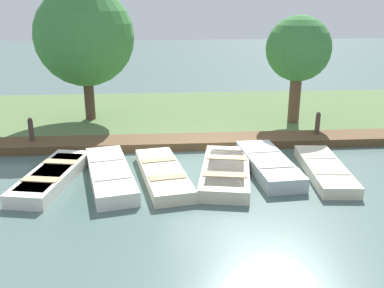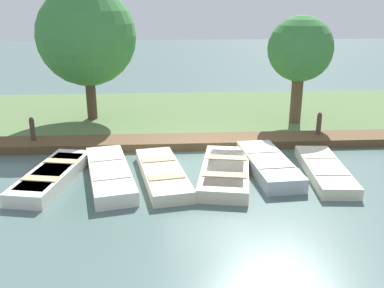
{
  "view_description": "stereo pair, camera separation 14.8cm",
  "coord_description": "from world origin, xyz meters",
  "views": [
    {
      "loc": [
        11.8,
        -1.42,
        4.49
      ],
      "look_at": [
        0.49,
        -0.54,
        0.65
      ],
      "focal_mm": 40.0,
      "sensor_mm": 36.0,
      "label": 1
    },
    {
      "loc": [
        11.82,
        -1.27,
        4.49
      ],
      "look_at": [
        0.49,
        -0.54,
        0.65
      ],
      "focal_mm": 40.0,
      "sensor_mm": 36.0,
      "label": 2
    }
  ],
  "objects": [
    {
      "name": "park_tree_left",
      "position": [
        -3.37,
        3.57,
        2.79
      ],
      "size": [
        2.32,
        2.32,
        4.0
      ],
      "color": "brown",
      "rests_on": "ground_plane"
    },
    {
      "name": "rowboat_1",
      "position": [
        1.37,
        -2.76,
        0.19
      ],
      "size": [
        3.61,
        1.72,
        0.38
      ],
      "rotation": [
        0.0,
        0.0,
        0.22
      ],
      "color": "silver",
      "rests_on": "ground_plane"
    },
    {
      "name": "dock_walkway",
      "position": [
        -1.27,
        0.0,
        0.13
      ],
      "size": [
        1.12,
        17.45,
        0.26
      ],
      "color": "brown",
      "rests_on": "ground_plane"
    },
    {
      "name": "rowboat_4",
      "position": [
        1.04,
        1.52,
        0.2
      ],
      "size": [
        3.2,
        1.26,
        0.4
      ],
      "rotation": [
        0.0,
        0.0,
        0.07
      ],
      "color": "#B2BCC1",
      "rests_on": "ground_plane"
    },
    {
      "name": "rowboat_3",
      "position": [
        1.41,
        0.28,
        0.17
      ],
      "size": [
        3.41,
        1.8,
        0.35
      ],
      "rotation": [
        0.0,
        0.0,
        -0.19
      ],
      "color": "beige",
      "rests_on": "ground_plane"
    },
    {
      "name": "rowboat_0",
      "position": [
        1.4,
        -4.24,
        0.18
      ],
      "size": [
        3.29,
        1.58,
        0.36
      ],
      "rotation": [
        0.0,
        0.0,
        -0.19
      ],
      "color": "silver",
      "rests_on": "ground_plane"
    },
    {
      "name": "rowboat_5",
      "position": [
        1.42,
        2.97,
        0.16
      ],
      "size": [
        3.22,
        1.24,
        0.33
      ],
      "rotation": [
        0.0,
        0.0,
        -0.09
      ],
      "color": "beige",
      "rests_on": "ground_plane"
    },
    {
      "name": "park_tree_far_left",
      "position": [
        -4.39,
        -4.08,
        3.21
      ],
      "size": [
        3.6,
        3.6,
        5.03
      ],
      "color": "#4C3828",
      "rests_on": "ground_plane"
    },
    {
      "name": "shore_bank",
      "position": [
        -5.0,
        0.0,
        0.07
      ],
      "size": [
        8.0,
        24.0,
        0.13
      ],
      "color": "#567042",
      "rests_on": "ground_plane"
    },
    {
      "name": "ground_plane",
      "position": [
        0.0,
        0.0,
        0.0
      ],
      "size": [
        80.0,
        80.0,
        0.0
      ],
      "primitive_type": "plane",
      "color": "#4C6660"
    },
    {
      "name": "mooring_post_near",
      "position": [
        -1.39,
        -5.47,
        0.51
      ],
      "size": [
        0.16,
        0.16,
        1.01
      ],
      "color": "#47382D",
      "rests_on": "ground_plane"
    },
    {
      "name": "rowboat_2",
      "position": [
        1.39,
        -1.38,
        0.16
      ],
      "size": [
        3.41,
        1.56,
        0.33
      ],
      "rotation": [
        0.0,
        0.0,
        0.18
      ],
      "color": "beige",
      "rests_on": "ground_plane"
    },
    {
      "name": "mooring_post_far",
      "position": [
        -1.39,
        3.76,
        0.51
      ],
      "size": [
        0.16,
        0.16,
        1.01
      ],
      "color": "#47382D",
      "rests_on": "ground_plane"
    }
  ]
}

